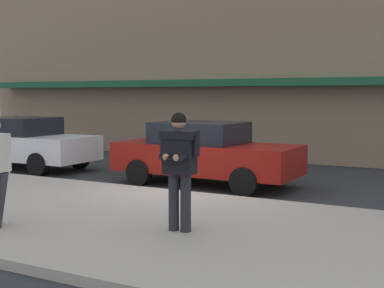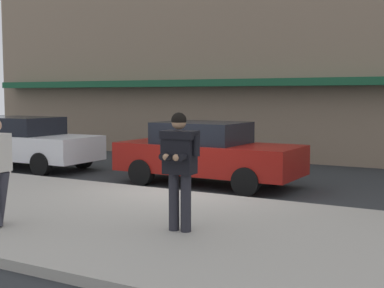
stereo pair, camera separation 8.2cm
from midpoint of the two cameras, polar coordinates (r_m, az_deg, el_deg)
name	(u,v)px [view 1 (the left image)]	position (r m, az deg, el deg)	size (l,w,h in m)	color
ground_plane	(183,195)	(11.86, -1.19, -5.44)	(80.00, 80.00, 0.00)	#2B2D30
sidewalk	(150,224)	(8.96, -4.79, -8.54)	(32.00, 5.30, 0.14)	#A8A399
curb_paint_line	(225,199)	(11.44, 3.30, -5.83)	(28.00, 0.12, 0.01)	silver
storefront_facade	(331,9)	(19.42, 14.48, 13.81)	(28.00, 4.70, 10.29)	#84705B
parked_sedan_near	(23,142)	(16.65, -17.76, 0.16)	(4.52, 1.96, 1.54)	silver
parked_sedan_mid	(205,153)	(13.03, 1.19, -0.95)	(4.53, 1.99, 1.54)	maroon
man_texting_on_phone	(179,159)	(8.03, -1.66, -1.57)	(0.65, 0.61, 1.81)	#23232B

